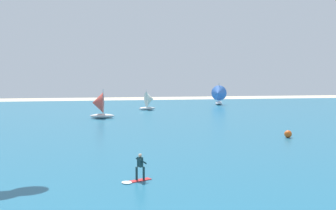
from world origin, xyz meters
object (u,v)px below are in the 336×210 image
(kitesurfer, at_px, (137,171))
(marker_buoy, at_px, (288,134))
(sailboat_near_shore, at_px, (218,95))
(sailboat_far_right, at_px, (149,101))
(sailboat_leading, at_px, (99,105))

(kitesurfer, distance_m, marker_buoy, 22.14)
(sailboat_near_shore, relative_size, sailboat_far_right, 1.27)
(sailboat_near_shore, height_order, marker_buoy, sailboat_near_shore)
(sailboat_leading, bearing_deg, kitesurfer, -87.33)
(marker_buoy, bearing_deg, sailboat_leading, 129.66)
(sailboat_near_shore, bearing_deg, marker_buoy, -99.20)
(kitesurfer, relative_size, marker_buoy, 2.61)
(sailboat_near_shore, distance_m, sailboat_leading, 35.14)
(kitesurfer, height_order, sailboat_leading, sailboat_leading)
(sailboat_near_shore, bearing_deg, sailboat_leading, -138.54)
(kitesurfer, distance_m, sailboat_near_shore, 64.89)
(kitesurfer, xyz_separation_m, sailboat_far_right, (7.87, 49.92, 1.12))
(sailboat_near_shore, xyz_separation_m, marker_buoy, (-7.45, -46.04, -1.81))
(sailboat_far_right, relative_size, sailboat_leading, 0.86)
(sailboat_near_shore, xyz_separation_m, sailboat_leading, (-26.34, -23.27, -0.19))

